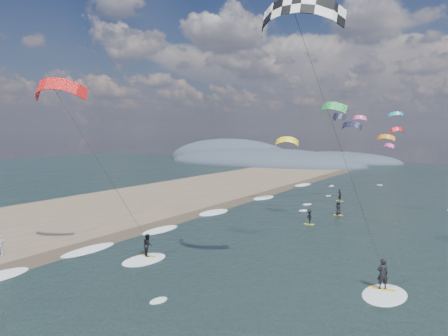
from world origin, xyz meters
The scene contains 9 objects.
ground centered at (0.00, 0.00, 0.00)m, with size 260.00×260.00×0.00m, color black.
sand_strip centered at (-24.00, 10.00, 0.00)m, with size 26.00×240.00×0.00m, color brown.
wet_sand_strip centered at (-12.00, 10.00, 0.00)m, with size 3.00×240.00×0.00m, color #382D23.
coastal_hills centered at (-44.84, 107.86, 0.00)m, with size 80.00×41.00×15.00m.
kitesurfer_near_a centered at (9.27, 3.89, 13.96)m, with size 8.00×8.39×17.74m.
kitesurfer_near_b centered at (-7.60, 2.70, 9.53)m, with size 7.24×8.71×14.43m.
far_kitesurfers centered at (1.98, 31.08, 0.85)m, with size 3.91×18.25×1.72m.
bg_kite_field centered at (0.12, 58.94, 11.22)m, with size 12.36×65.19×8.45m.
shoreline_surf centered at (-10.80, 14.75, 0.00)m, with size 2.40×79.40×0.11m.
Camera 1 is at (17.61, -19.51, 10.12)m, focal length 35.00 mm.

